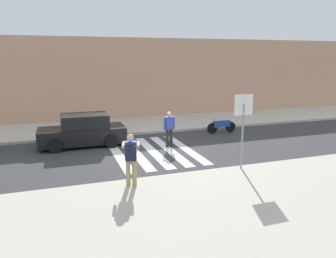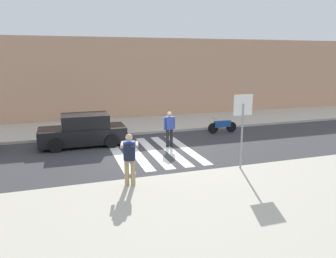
# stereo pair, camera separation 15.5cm
# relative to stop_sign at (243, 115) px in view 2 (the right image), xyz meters

# --- Properties ---
(ground_plane) EXTENTS (120.00, 120.00, 0.00)m
(ground_plane) POSITION_rel_stop_sign_xyz_m (-2.42, 3.41, -2.17)
(ground_plane) COLOR #38383A
(sidewalk_near) EXTENTS (60.00, 6.00, 0.14)m
(sidewalk_near) POSITION_rel_stop_sign_xyz_m (-2.42, -2.79, -2.10)
(sidewalk_near) COLOR beige
(sidewalk_near) RESTS_ON ground
(sidewalk_far) EXTENTS (60.00, 4.80, 0.14)m
(sidewalk_far) POSITION_rel_stop_sign_xyz_m (-2.42, 9.41, -2.10)
(sidewalk_far) COLOR beige
(sidewalk_far) RESTS_ON ground
(building_facade_far) EXTENTS (56.00, 4.00, 5.53)m
(building_facade_far) POSITION_rel_stop_sign_xyz_m (-2.42, 13.81, 0.59)
(building_facade_far) COLOR tan
(building_facade_far) RESTS_ON ground
(crosswalk_stripe_0) EXTENTS (0.44, 5.20, 0.01)m
(crosswalk_stripe_0) POSITION_rel_stop_sign_xyz_m (-4.02, 3.61, -2.17)
(crosswalk_stripe_0) COLOR silver
(crosswalk_stripe_0) RESTS_ON ground
(crosswalk_stripe_1) EXTENTS (0.44, 5.20, 0.01)m
(crosswalk_stripe_1) POSITION_rel_stop_sign_xyz_m (-3.22, 3.61, -2.17)
(crosswalk_stripe_1) COLOR silver
(crosswalk_stripe_1) RESTS_ON ground
(crosswalk_stripe_2) EXTENTS (0.44, 5.20, 0.01)m
(crosswalk_stripe_2) POSITION_rel_stop_sign_xyz_m (-2.42, 3.61, -2.17)
(crosswalk_stripe_2) COLOR silver
(crosswalk_stripe_2) RESTS_ON ground
(crosswalk_stripe_3) EXTENTS (0.44, 5.20, 0.01)m
(crosswalk_stripe_3) POSITION_rel_stop_sign_xyz_m (-1.62, 3.61, -2.17)
(crosswalk_stripe_3) COLOR silver
(crosswalk_stripe_3) RESTS_ON ground
(crosswalk_stripe_4) EXTENTS (0.44, 5.20, 0.01)m
(crosswalk_stripe_4) POSITION_rel_stop_sign_xyz_m (-0.82, 3.61, -2.17)
(crosswalk_stripe_4) COLOR silver
(crosswalk_stripe_4) RESTS_ON ground
(stop_sign) EXTENTS (0.76, 0.08, 2.78)m
(stop_sign) POSITION_rel_stop_sign_xyz_m (0.00, 0.00, 0.00)
(stop_sign) COLOR gray
(stop_sign) RESTS_ON sidewalk_near
(photographer_with_backpack) EXTENTS (0.70, 0.92, 1.72)m
(photographer_with_backpack) POSITION_rel_stop_sign_xyz_m (-4.32, -0.39, -1.00)
(photographer_with_backpack) COLOR tan
(photographer_with_backpack) RESTS_ON sidewalk_near
(pedestrian_crossing) EXTENTS (0.58, 0.28, 1.72)m
(pedestrian_crossing) POSITION_rel_stop_sign_xyz_m (-1.44, 4.12, -1.20)
(pedestrian_crossing) COLOR #232328
(pedestrian_crossing) RESTS_ON ground
(parked_car_black) EXTENTS (4.10, 1.92, 1.55)m
(parked_car_black) POSITION_rel_stop_sign_xyz_m (-5.34, 5.71, -1.45)
(parked_car_black) COLOR black
(parked_car_black) RESTS_ON ground
(motorcycle) EXTENTS (1.76, 0.60, 0.87)m
(motorcycle) POSITION_rel_stop_sign_xyz_m (2.38, 6.01, -1.76)
(motorcycle) COLOR black
(motorcycle) RESTS_ON ground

